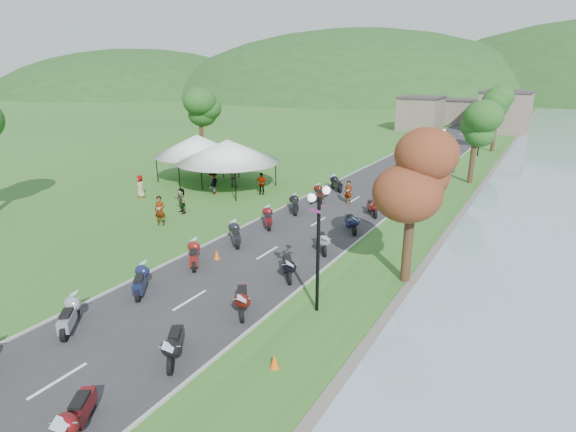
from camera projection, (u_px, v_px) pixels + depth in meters
The scene contains 11 objects.
road at pixel (381, 183), 38.62m from camera, with size 7.00×120.00×0.02m, color #313134.
hills_backdrop at pixel (524, 96), 169.55m from camera, with size 360.00×120.00×76.00m, color #285621, non-canonical shape.
far_building at pixel (461, 112), 75.64m from camera, with size 18.00×16.00×5.00m, color #78695E.
moto_row_left at pixel (141, 282), 19.44m from camera, with size 2.60×42.99×1.10m, color #331411, non-canonical shape.
moto_row_right at pixel (362, 214), 28.52m from camera, with size 2.60×50.35×1.10m, color #331411, non-canonical shape.
vendor_tent_main at pixel (228, 164), 36.35m from camera, with size 5.57×5.57×4.00m, color white, non-canonical shape.
vendor_tent_side at pixel (198, 158), 39.18m from camera, with size 5.00×5.00×4.00m, color white, non-canonical shape.
tree_lakeside at pixel (412, 198), 19.55m from camera, with size 2.87×2.87×7.98m, color #296321, non-canonical shape.
pedestrian_a at pixel (161, 225), 28.22m from camera, with size 0.69×0.50×1.89m, color slate.
pedestrian_b at pixel (234, 187), 37.32m from camera, with size 0.83×0.46×1.71m, color slate.
pedestrian_c at pixel (214, 194), 35.35m from camera, with size 1.16×0.48×1.79m, color slate.
Camera 1 is at (12.20, 3.54, 9.29)m, focal length 28.00 mm.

